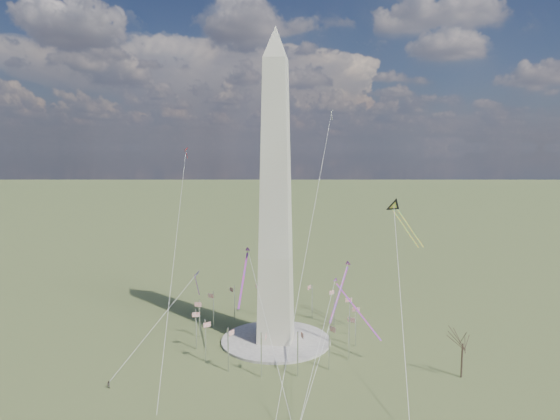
# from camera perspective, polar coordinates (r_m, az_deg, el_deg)

# --- Properties ---
(ground) EXTENTS (2000.00, 2000.00, 0.00)m
(ground) POSITION_cam_1_polar(r_m,az_deg,el_deg) (170.27, -0.48, -14.80)
(ground) COLOR #4A6130
(ground) RESTS_ON ground
(plaza) EXTENTS (36.00, 36.00, 0.80)m
(plaza) POSITION_cam_1_polar(r_m,az_deg,el_deg) (170.12, -0.48, -14.67)
(plaza) COLOR beige
(plaza) RESTS_ON ground
(washington_monument) EXTENTS (15.56, 15.56, 100.00)m
(washington_monument) POSITION_cam_1_polar(r_m,az_deg,el_deg) (158.72, -0.49, 1.48)
(washington_monument) COLOR beige
(washington_monument) RESTS_ON plaza
(flagpole_ring) EXTENTS (54.40, 54.40, 13.00)m
(flagpole_ring) POSITION_cam_1_polar(r_m,az_deg,el_deg) (167.69, -0.48, -12.49)
(flagpole_ring) COLOR silver
(flagpole_ring) RESTS_ON ground
(tree_near) EXTENTS (8.36, 8.36, 14.63)m
(tree_near) POSITION_cam_1_polar(r_m,az_deg,el_deg) (151.13, 20.17, -13.91)
(tree_near) COLOR #4C382E
(tree_near) RESTS_ON ground
(person_west) EXTENTS (1.12, 0.97, 1.98)m
(person_west) POSITION_cam_1_polar(r_m,az_deg,el_deg) (147.78, -18.98, -18.33)
(person_west) COLOR gray
(person_west) RESTS_ON ground
(kite_delta_black) EXTENTS (12.15, 16.96, 14.31)m
(kite_delta_black) POSITION_cam_1_polar(r_m,az_deg,el_deg) (173.05, 13.07, 0.14)
(kite_delta_black) COLOR black
(kite_delta_black) RESTS_ON ground
(kite_diamond_purple) EXTENTS (1.69, 2.83, 8.70)m
(kite_diamond_purple) POSITION_cam_1_polar(r_m,az_deg,el_deg) (170.83, -9.50, -7.55)
(kite_diamond_purple) COLOR navy
(kite_diamond_purple) RESTS_ON ground
(kite_streamer_left) EXTENTS (5.53, 18.69, 13.01)m
(kite_streamer_left) POSITION_cam_1_polar(r_m,az_deg,el_deg) (143.95, 7.07, -8.43)
(kite_streamer_left) COLOR #FF284E
(kite_streamer_left) RESTS_ON ground
(kite_streamer_mid) EXTENTS (2.88, 21.05, 14.44)m
(kite_streamer_mid) POSITION_cam_1_polar(r_m,az_deg,el_deg) (158.21, -4.06, -6.80)
(kite_streamer_mid) COLOR #FF284E
(kite_streamer_mid) RESTS_ON ground
(kite_streamer_right) EXTENTS (15.55, 16.57, 14.73)m
(kite_streamer_right) POSITION_cam_1_polar(r_m,az_deg,el_deg) (161.17, 8.05, -10.22)
(kite_streamer_right) COLOR #FF284E
(kite_streamer_right) RESTS_ON ground
(kite_small_red) EXTENTS (1.29, 2.02, 4.47)m
(kite_small_red) POSITION_cam_1_polar(r_m,az_deg,el_deg) (203.13, -10.67, 6.72)
(kite_small_red) COLOR red
(kite_small_red) RESTS_ON ground
(kite_small_white) EXTENTS (1.35, 1.99, 4.22)m
(kite_small_white) POSITION_cam_1_polar(r_m,az_deg,el_deg) (202.11, 5.93, 11.02)
(kite_small_white) COLOR silver
(kite_small_white) RESTS_ON ground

